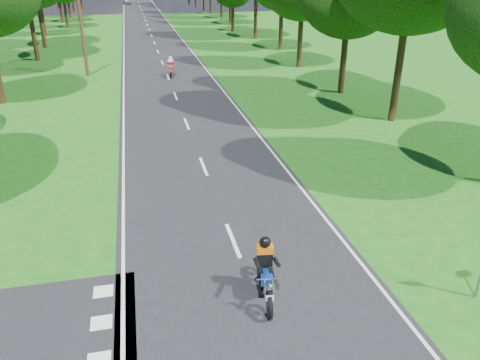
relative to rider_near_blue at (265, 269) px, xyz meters
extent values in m
plane|color=#195513|center=(-0.25, 0.76, -0.82)|extent=(160.00, 160.00, 0.00)
cube|color=black|center=(-0.25, 50.76, -0.81)|extent=(7.00, 140.00, 0.02)
cube|color=silver|center=(-0.25, 2.76, -0.80)|extent=(0.12, 2.00, 0.01)
cube|color=silver|center=(-0.25, 8.76, -0.80)|extent=(0.12, 2.00, 0.01)
cube|color=silver|center=(-0.25, 14.76, -0.80)|extent=(0.12, 2.00, 0.01)
cube|color=silver|center=(-0.25, 20.76, -0.80)|extent=(0.12, 2.00, 0.01)
cube|color=silver|center=(-0.25, 26.76, -0.80)|extent=(0.12, 2.00, 0.01)
cube|color=silver|center=(-0.25, 32.76, -0.80)|extent=(0.12, 2.00, 0.01)
cube|color=silver|center=(-0.25, 38.76, -0.80)|extent=(0.12, 2.00, 0.01)
cube|color=silver|center=(-0.25, 44.76, -0.80)|extent=(0.12, 2.00, 0.01)
cube|color=silver|center=(-0.25, 50.76, -0.80)|extent=(0.12, 2.00, 0.01)
cube|color=silver|center=(-0.25, 56.76, -0.80)|extent=(0.12, 2.00, 0.01)
cube|color=silver|center=(-0.25, 62.76, -0.80)|extent=(0.12, 2.00, 0.01)
cube|color=silver|center=(-0.25, 68.76, -0.80)|extent=(0.12, 2.00, 0.01)
cube|color=silver|center=(-0.25, 74.76, -0.80)|extent=(0.12, 2.00, 0.01)
cube|color=silver|center=(-0.25, 80.76, -0.80)|extent=(0.12, 2.00, 0.01)
cube|color=silver|center=(-0.25, 86.76, -0.80)|extent=(0.12, 2.00, 0.01)
cube|color=silver|center=(-0.25, 92.76, -0.80)|extent=(0.12, 2.00, 0.01)
cube|color=silver|center=(-0.25, 98.76, -0.80)|extent=(0.12, 2.00, 0.01)
cube|color=silver|center=(-0.25, 104.76, -0.80)|extent=(0.12, 2.00, 0.01)
cube|color=silver|center=(-0.25, 110.76, -0.80)|extent=(0.12, 2.00, 0.01)
cube|color=silver|center=(-0.25, 116.76, -0.80)|extent=(0.12, 2.00, 0.01)
cube|color=silver|center=(-3.55, 50.76, -0.80)|extent=(0.10, 140.00, 0.01)
cube|color=silver|center=(3.05, 50.76, -0.80)|extent=(0.10, 140.00, 0.01)
cube|color=silver|center=(-4.05, -1.34, -0.80)|extent=(0.50, 0.50, 0.01)
cube|color=silver|center=(-4.05, -0.14, -0.80)|extent=(0.50, 0.50, 0.01)
cube|color=silver|center=(-4.05, 1.06, -0.80)|extent=(0.50, 0.50, 0.01)
cylinder|color=black|center=(-11.08, 36.36, 1.34)|extent=(0.40, 0.40, 4.32)
cylinder|color=black|center=(-11.51, 43.86, 1.38)|extent=(0.40, 0.40, 4.40)
cylinder|color=black|center=(-12.86, 53.54, 0.78)|extent=(0.40, 0.40, 3.20)
cylinder|color=black|center=(-11.00, 60.92, 0.79)|extent=(0.40, 0.40, 3.22)
cylinder|color=black|center=(-12.55, 68.68, 0.98)|extent=(0.40, 0.40, 3.61)
cylinder|color=black|center=(-12.19, 76.50, 0.51)|extent=(0.40, 0.40, 2.67)
cylinder|color=black|center=(-12.43, 85.66, 0.72)|extent=(0.40, 0.40, 3.09)
cylinder|color=black|center=(10.81, 12.96, 1.46)|extent=(0.40, 0.40, 4.56)
cylinder|color=black|center=(10.67, 19.45, 0.92)|extent=(0.40, 0.40, 3.49)
cylinder|color=black|center=(10.81, 28.34, 1.02)|extent=(0.40, 0.40, 3.69)
cylinder|color=black|center=(11.92, 37.18, 1.05)|extent=(0.40, 0.40, 3.74)
cylinder|color=black|center=(11.46, 45.48, 1.50)|extent=(0.40, 0.40, 4.64)
cylinder|color=black|center=(10.30, 52.68, 0.63)|extent=(0.40, 0.40, 2.91)
cylinder|color=black|center=(11.51, 60.16, 1.12)|extent=(0.40, 0.40, 3.88)
cylinder|color=black|center=(11.84, 68.63, 1.27)|extent=(0.40, 0.40, 4.18)
cylinder|color=black|center=(11.55, 77.59, 1.49)|extent=(0.40, 0.40, 4.63)
cylinder|color=black|center=(11.43, 84.88, 0.86)|extent=(0.40, 0.40, 3.36)
cylinder|color=#382616|center=(-6.25, 28.76, 3.18)|extent=(0.26, 0.26, 8.00)
imported|color=#AEB1B5|center=(-2.85, 104.17, -0.19)|extent=(1.88, 3.76, 1.23)
camera|label=1|loc=(-2.75, -9.30, 6.87)|focal=35.00mm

